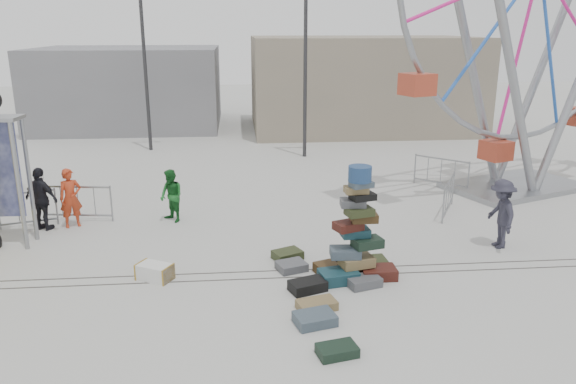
{
  "coord_description": "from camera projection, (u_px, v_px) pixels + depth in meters",
  "views": [
    {
      "loc": [
        0.06,
        -11.18,
        5.58
      ],
      "look_at": [
        1.3,
        2.39,
        1.53
      ],
      "focal_mm": 35.0,
      "sensor_mm": 36.0,
      "label": 1
    }
  ],
  "objects": [
    {
      "name": "row_case_5",
      "position": [
        337.0,
        350.0,
        9.87
      ],
      "size": [
        0.78,
        0.59,
        0.19
      ],
      "primitive_type": "cube",
      "rotation": [
        0.0,
        0.0,
        0.22
      ],
      "color": "black",
      "rests_on": "ground"
    },
    {
      "name": "barricade_dummy_c",
      "position": [
        78.0,
        203.0,
        16.55
      ],
      "size": [
        1.99,
        0.39,
        1.1
      ],
      "primitive_type": null,
      "rotation": [
        0.0,
        0.0,
        -0.15
      ],
      "color": "gray",
      "rests_on": "ground"
    },
    {
      "name": "pedestrian_black",
      "position": [
        42.0,
        199.0,
        15.73
      ],
      "size": [
        1.15,
        0.85,
        1.82
      ],
      "primitive_type": "imported",
      "rotation": [
        0.0,
        0.0,
        2.7
      ],
      "color": "black",
      "rests_on": "ground"
    },
    {
      "name": "barricade_dummy_b",
      "position": [
        18.0,
        210.0,
        15.9
      ],
      "size": [
        1.94,
        0.68,
        1.1
      ],
      "primitive_type": null,
      "rotation": [
        0.0,
        0.0,
        0.3
      ],
      "color": "gray",
      "rests_on": "ground"
    },
    {
      "name": "barricade_wheel_back",
      "position": [
        441.0,
        173.0,
        19.98
      ],
      "size": [
        1.54,
        1.43,
        1.1
      ],
      "primitive_type": null,
      "rotation": [
        0.0,
        0.0,
        -0.75
      ],
      "color": "gray",
      "rests_on": "ground"
    },
    {
      "name": "steamer_trunk",
      "position": [
        155.0,
        272.0,
        12.79
      ],
      "size": [
        0.91,
        0.78,
        0.37
      ],
      "primitive_type": "cube",
      "rotation": [
        0.0,
        0.0,
        -0.49
      ],
      "color": "silver",
      "rests_on": "ground"
    },
    {
      "name": "row_case_4",
      "position": [
        315.0,
        319.0,
        10.91
      ],
      "size": [
        0.89,
        0.75,
        0.21
      ],
      "primitive_type": "cube",
      "rotation": [
        0.0,
        0.0,
        0.26
      ],
      "color": "#41515E",
      "rests_on": "ground"
    },
    {
      "name": "ground",
      "position": [
        239.0,
        291.0,
        12.26
      ],
      "size": [
        90.0,
        90.0,
        0.0
      ],
      "primitive_type": "plane",
      "color": "#9E9E99",
      "rests_on": "ground"
    },
    {
      "name": "pedestrian_green",
      "position": [
        171.0,
        196.0,
        16.45
      ],
      "size": [
        0.94,
        0.96,
        1.56
      ],
      "primitive_type": "imported",
      "rotation": [
        0.0,
        0.0,
        -0.88
      ],
      "color": "#175C21",
      "rests_on": "ground"
    },
    {
      "name": "pedestrian_grey",
      "position": [
        501.0,
        214.0,
        14.49
      ],
      "size": [
        0.69,
        1.19,
        1.83
      ],
      "primitive_type": "imported",
      "rotation": [
        0.0,
        0.0,
        -1.58
      ],
      "color": "#262532",
      "rests_on": "ground"
    },
    {
      "name": "suitcase_tower",
      "position": [
        356.0,
        246.0,
        12.81
      ],
      "size": [
        1.88,
        1.66,
        2.64
      ],
      "rotation": [
        0.0,
        0.0,
        0.14
      ],
      "color": "#173C46",
      "rests_on": "ground"
    },
    {
      "name": "row_case_2",
      "position": [
        308.0,
        286.0,
        12.27
      ],
      "size": [
        0.9,
        0.73,
        0.24
      ],
      "primitive_type": "cube",
      "rotation": [
        0.0,
        0.0,
        0.35
      ],
      "color": "black",
      "rests_on": "ground"
    },
    {
      "name": "row_case_1",
      "position": [
        292.0,
        266.0,
        13.32
      ],
      "size": [
        0.81,
        0.74,
        0.19
      ],
      "primitive_type": "cube",
      "rotation": [
        0.0,
        0.0,
        0.34
      ],
      "color": "#525359",
      "rests_on": "ground"
    },
    {
      "name": "track_line_near",
      "position": [
        239.0,
        279.0,
        12.83
      ],
      "size": [
        40.0,
        0.04,
        0.01
      ],
      "primitive_type": "cube",
      "color": "#47443F",
      "rests_on": "ground"
    },
    {
      "name": "track_line_far",
      "position": [
        239.0,
        272.0,
        13.22
      ],
      "size": [
        40.0,
        0.04,
        0.01
      ],
      "primitive_type": "cube",
      "color": "#47443F",
      "rests_on": "ground"
    },
    {
      "name": "row_case_0",
      "position": [
        287.0,
        255.0,
        13.95
      ],
      "size": [
        0.84,
        0.75,
        0.21
      ],
      "primitive_type": "cube",
      "rotation": [
        0.0,
        0.0,
        0.43
      ],
      "color": "#30381C",
      "rests_on": "ground"
    },
    {
      "name": "building_left",
      "position": [
        130.0,
        87.0,
        32.11
      ],
      "size": [
        10.0,
        8.0,
        4.4
      ],
      "primitive_type": "cube",
      "color": "gray",
      "rests_on": "ground"
    },
    {
      "name": "barricade_wheel_front",
      "position": [
        448.0,
        196.0,
        17.21
      ],
      "size": [
        1.05,
        1.8,
        1.1
      ],
      "primitive_type": null,
      "rotation": [
        0.0,
        0.0,
        1.07
      ],
      "color": "gray",
      "rests_on": "ground"
    },
    {
      "name": "row_case_3",
      "position": [
        317.0,
        305.0,
        11.48
      ],
      "size": [
        0.89,
        0.65,
        0.18
      ],
      "primitive_type": "cube",
      "rotation": [
        0.0,
        0.0,
        0.26
      ],
      "color": "olive",
      "rests_on": "ground"
    },
    {
      "name": "lamp_post_right",
      "position": [
        308.0,
        53.0,
        23.66
      ],
      "size": [
        1.41,
        0.25,
        8.0
      ],
      "color": "#2D2D30",
      "rests_on": "ground"
    },
    {
      "name": "building_right",
      "position": [
        361.0,
        83.0,
        31.25
      ],
      "size": [
        12.0,
        8.0,
        5.0
      ],
      "primitive_type": "cube",
      "color": "gray",
      "rests_on": "ground"
    },
    {
      "name": "pedestrian_red",
      "position": [
        71.0,
        198.0,
        16.0
      ],
      "size": [
        0.74,
        0.65,
        1.72
      ],
      "primitive_type": "imported",
      "rotation": [
        0.0,
        0.0,
        0.47
      ],
      "color": "#B53719",
      "rests_on": "ground"
    },
    {
      "name": "lamp_post_left",
      "position": [
        146.0,
        51.0,
        24.96
      ],
      "size": [
        1.41,
        0.25,
        8.0
      ],
      "color": "#2D2D30",
      "rests_on": "ground"
    }
  ]
}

